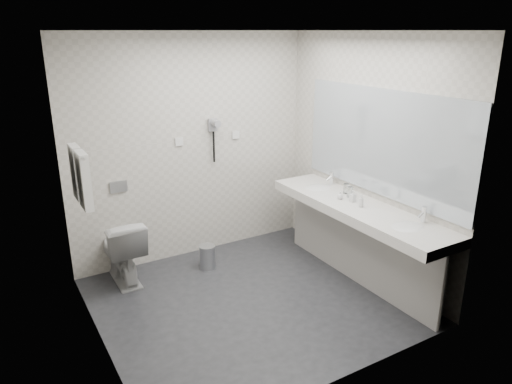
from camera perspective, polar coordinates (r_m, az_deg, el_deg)
floor at (r=4.78m, az=-0.65°, el=-12.81°), size 2.80×2.80×0.00m
ceiling at (r=4.08m, az=-0.78°, el=18.71°), size 2.80×2.80×0.00m
wall_back at (r=5.39m, az=-7.65°, el=5.13°), size 2.80×0.00×2.80m
wall_front at (r=3.27m, az=10.78°, el=-4.13°), size 2.80×0.00×2.80m
wall_left at (r=3.80m, az=-19.32°, el=-1.59°), size 0.00×2.60×2.60m
wall_right at (r=5.08m, az=13.13°, el=3.98°), size 0.00×2.60×2.60m
vanity_counter at (r=4.90m, az=12.00°, el=-2.04°), size 0.55×2.20×0.10m
vanity_panel at (r=5.08m, az=11.89°, el=-6.48°), size 0.03×2.15×0.75m
vanity_post_near at (r=4.48m, az=21.25°, el=-10.99°), size 0.06×0.06×0.75m
vanity_post_far at (r=5.83m, az=5.27°, el=-2.76°), size 0.06×0.06×0.75m
mirror at (r=4.89m, az=14.78°, el=5.68°), size 0.02×2.20×1.05m
basin_near at (r=4.47m, az=17.62°, el=-4.11°), size 0.40×0.31×0.05m
basin_far at (r=5.35m, az=7.37°, el=0.41°), size 0.40×0.31×0.05m
faucet_near at (r=4.57m, az=19.38°, el=-2.54°), size 0.04×0.04×0.15m
faucet_far at (r=5.44m, az=9.03°, el=1.64°), size 0.04×0.04×0.15m
soap_bottle_a at (r=4.93m, az=11.47°, el=-0.49°), size 0.05×0.05×0.12m
soap_bottle_b at (r=4.99m, az=10.00°, el=-0.40°), size 0.07×0.07×0.08m
soap_bottle_c at (r=4.81m, az=12.43°, el=-1.04°), size 0.05×0.05×0.12m
glass_left at (r=5.06m, az=11.14°, el=-0.00°), size 0.08×0.08×0.11m
glass_right at (r=5.18m, az=10.70°, el=0.41°), size 0.07×0.07×0.11m
toilet at (r=5.17m, az=-15.68°, el=-6.64°), size 0.40×0.69×0.70m
flush_plate at (r=5.20m, az=-16.07°, el=0.61°), size 0.18×0.02×0.12m
pedal_bin at (r=5.35m, az=-5.81°, el=-7.76°), size 0.21×0.21×0.25m
bin_lid at (r=5.29m, az=-5.86°, el=-6.46°), size 0.18×0.18×0.02m
towel_rail at (r=4.25m, az=-20.67°, el=4.57°), size 0.02×0.62×0.02m
towel_near at (r=4.17m, az=-19.83°, el=1.28°), size 0.07×0.24×0.48m
towel_far at (r=4.44m, az=-20.56°, el=2.20°), size 0.07×0.24×0.48m
dryer_cradle at (r=5.41m, az=-5.19°, el=7.98°), size 0.10×0.04×0.14m
dryer_barrel at (r=5.34m, az=-4.87°, el=8.18°), size 0.08×0.14×0.08m
dryer_cord at (r=5.45m, az=-5.04°, el=5.38°), size 0.02×0.02×0.35m
switch_plate_a at (r=5.30m, az=-9.14°, el=5.94°), size 0.09×0.02×0.09m
switch_plate_b at (r=5.59m, az=-2.44°, el=6.82°), size 0.09×0.02×0.09m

